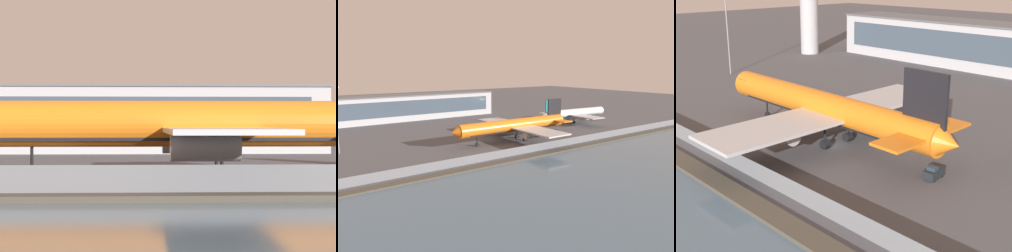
{
  "view_description": "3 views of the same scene",
  "coord_description": "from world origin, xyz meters",
  "views": [
    {
      "loc": [
        -9.36,
        -80.27,
        5.99
      ],
      "look_at": [
        -4.98,
        4.57,
        5.51
      ],
      "focal_mm": 85.0,
      "sensor_mm": 36.0,
      "label": 1
    },
    {
      "loc": [
        -74.36,
        -94.12,
        27.05
      ],
      "look_at": [
        -3.99,
        4.81,
        4.96
      ],
      "focal_mm": 35.0,
      "sensor_mm": 36.0,
      "label": 2
    },
    {
      "loc": [
        51.38,
        -47.18,
        26.41
      ],
      "look_at": [
        -0.98,
        3.44,
        2.26
      ],
      "focal_mm": 50.0,
      "sensor_mm": 36.0,
      "label": 3
    }
  ],
  "objects": [
    {
      "name": "terminal_building",
      "position": [
        -17.51,
        72.34,
        6.48
      ],
      "size": [
        92.54,
        14.93,
        12.93
      ],
      "color": "#B2B2B7",
      "rests_on": "ground"
    },
    {
      "name": "shoreline_seawall",
      "position": [
        0.0,
        -20.5,
        0.25
      ],
      "size": [
        320.0,
        3.0,
        0.5
      ],
      "color": "#474238",
      "rests_on": "ground"
    },
    {
      "name": "cargo_jet_orange",
      "position": [
        -2.33,
        0.78,
        5.56
      ],
      "size": [
        51.09,
        43.66,
        14.56
      ],
      "color": "orange",
      "rests_on": "ground"
    },
    {
      "name": "ground_plane",
      "position": [
        0.0,
        0.0,
        0.0
      ],
      "size": [
        500.0,
        500.0,
        0.0
      ],
      "primitive_type": "plane",
      "color": "#4C4C51"
    },
    {
      "name": "perimeter_fence",
      "position": [
        0.0,
        -16.0,
        1.24
      ],
      "size": [
        280.0,
        0.1,
        2.48
      ],
      "color": "slate",
      "rests_on": "ground"
    }
  ]
}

